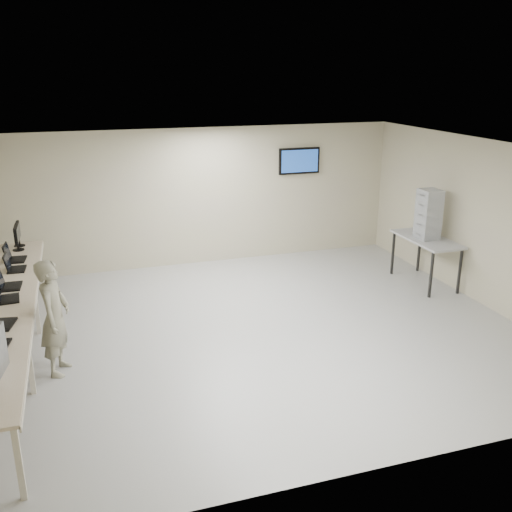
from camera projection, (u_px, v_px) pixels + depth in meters
name	position (u px, v px, depth m)	size (l,w,h in m)	color
room	(261.00, 242.00, 8.59)	(8.01, 7.01, 2.81)	#9E9E9D
workbench	(7.00, 309.00, 7.67)	(0.76, 6.00, 0.90)	beige
laptop_2	(4.00, 295.00, 7.73)	(0.33, 0.38, 0.28)	black
laptop_3	(6.00, 283.00, 8.17)	(0.33, 0.39, 0.30)	black
laptop_4	(13.00, 266.00, 8.88)	(0.31, 0.37, 0.28)	black
laptop_5	(13.00, 256.00, 9.33)	(0.34, 0.40, 0.29)	black
monitor_near	(17.00, 236.00, 9.81)	(0.19, 0.44, 0.43)	black
monitor_far	(18.00, 232.00, 10.05)	(0.19, 0.43, 0.42)	black
soldier	(55.00, 317.00, 7.47)	(0.58, 0.38, 1.59)	slate
side_table	(427.00, 242.00, 10.63)	(0.70, 1.49, 0.90)	#999999
storage_bins	(429.00, 214.00, 10.46)	(0.35, 0.39, 0.92)	#A5A9AF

